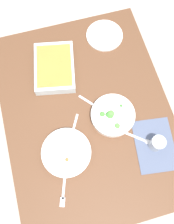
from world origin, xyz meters
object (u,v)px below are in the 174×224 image
object	(u,v)px
broccoli_bowl	(113,115)
spoon_spare	(140,139)
fork_on_table	(64,191)
drink_cup	(157,144)
spoon_by_stew	(72,134)
baking_dish	(55,68)
spoon_by_broccoli	(96,107)
stew_bowl	(66,153)
side_plate	(104,35)

from	to	relation	value
broccoli_bowl	spoon_spare	bearing A→B (deg)	-145.50
spoon_spare	fork_on_table	size ratio (longest dim) A/B	0.86
drink_cup	spoon_spare	world-z (taller)	drink_cup
spoon_by_stew	baking_dish	bearing A→B (deg)	0.17
spoon_by_stew	spoon_by_broccoli	size ratio (longest dim) A/B	1.12
stew_bowl	baking_dish	world-z (taller)	same
fork_on_table	drink_cup	bearing A→B (deg)	-79.46
broccoli_bowl	side_plate	size ratio (longest dim) A/B	1.07
stew_bowl	drink_cup	world-z (taller)	drink_cup
broccoli_bowl	baking_dish	bearing A→B (deg)	33.14
baking_dish	side_plate	size ratio (longest dim) A/B	1.53
spoon_by_broccoli	stew_bowl	bearing A→B (deg)	133.83
drink_cup	fork_on_table	xyz separation A→B (m)	(-0.10, 0.51, -0.04)
spoon_by_stew	stew_bowl	bearing A→B (deg)	151.09
stew_bowl	drink_cup	size ratio (longest dim) A/B	2.95
stew_bowl	spoon_by_stew	distance (m)	0.11
stew_bowl	fork_on_table	size ratio (longest dim) A/B	1.45
baking_dish	spoon_spare	size ratio (longest dim) A/B	2.27
baking_dish	spoon_by_broccoli	size ratio (longest dim) A/B	2.32
stew_bowl	baking_dish	size ratio (longest dim) A/B	0.74
broccoli_bowl	spoon_by_stew	world-z (taller)	broccoli_bowl
broccoli_bowl	spoon_by_stew	size ratio (longest dim) A/B	1.45
drink_cup	spoon_spare	size ratio (longest dim) A/B	0.57
side_plate	fork_on_table	distance (m)	0.92
side_plate	stew_bowl	bearing A→B (deg)	148.30
side_plate	spoon_spare	distance (m)	0.66
stew_bowl	broccoli_bowl	world-z (taller)	broccoli_bowl
stew_bowl	broccoli_bowl	size ratio (longest dim) A/B	1.07
drink_cup	fork_on_table	world-z (taller)	drink_cup
stew_bowl	spoon_by_broccoli	xyz separation A→B (m)	(0.21, -0.22, -0.03)
spoon_by_broccoli	fork_on_table	distance (m)	0.47
stew_bowl	spoon_spare	size ratio (longest dim) A/B	1.69
side_plate	spoon_by_broccoli	xyz separation A→B (m)	(-0.43, 0.18, -0.00)
baking_dish	stew_bowl	bearing A→B (deg)	174.10
broccoli_bowl	spoon_by_stew	bearing A→B (deg)	98.56
stew_bowl	side_plate	world-z (taller)	stew_bowl
broccoli_bowl	drink_cup	world-z (taller)	drink_cup
broccoli_bowl	spoon_by_broccoli	world-z (taller)	broccoli_bowl
side_plate	spoon_by_broccoli	world-z (taller)	side_plate
drink_cup	spoon_by_stew	xyz separation A→B (m)	(0.17, 0.40, -0.03)
spoon_by_broccoli	broccoli_bowl	bearing A→B (deg)	-139.69
baking_dish	drink_cup	world-z (taller)	drink_cup
spoon_by_broccoli	fork_on_table	size ratio (longest dim) A/B	0.84
drink_cup	stew_bowl	bearing A→B (deg)	80.27
stew_bowl	fork_on_table	xyz separation A→B (m)	(-0.17, 0.06, -0.03)
side_plate	spoon_spare	world-z (taller)	side_plate
spoon_by_broccoli	spoon_by_stew	bearing A→B (deg)	124.81
broccoli_bowl	spoon_spare	world-z (taller)	broccoli_bowl
drink_cup	spoon_by_stew	distance (m)	0.44
fork_on_table	baking_dish	bearing A→B (deg)	-9.49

